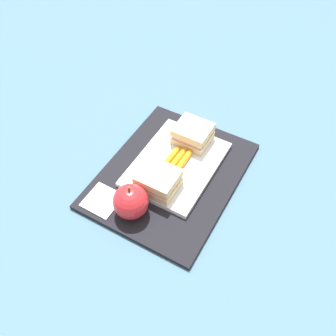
{
  "coord_description": "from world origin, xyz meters",
  "views": [
    {
      "loc": [
        0.47,
        0.26,
        0.67
      ],
      "look_at": [
        0.01,
        0.0,
        0.04
      ],
      "focal_mm": 40.92,
      "sensor_mm": 36.0,
      "label": 1
    }
  ],
  "objects_px": {
    "food_tray": "(176,164)",
    "sandwich_half_right": "(158,180)",
    "apple": "(131,202)",
    "paper_napkin": "(102,200)",
    "carrot_sticks_bundle": "(176,161)",
    "sandwich_half_left": "(193,134)"
  },
  "relations": [
    {
      "from": "food_tray",
      "to": "sandwich_half_right",
      "type": "bearing_deg",
      "value": 0.0
    },
    {
      "from": "apple",
      "to": "paper_napkin",
      "type": "xyz_separation_m",
      "value": [
        0.01,
        -0.07,
        -0.03
      ]
    },
    {
      "from": "carrot_sticks_bundle",
      "to": "apple",
      "type": "xyz_separation_m",
      "value": [
        0.15,
        -0.02,
        0.02
      ]
    },
    {
      "from": "sandwich_half_left",
      "to": "paper_napkin",
      "type": "height_order",
      "value": "sandwich_half_left"
    },
    {
      "from": "sandwich_half_left",
      "to": "apple",
      "type": "bearing_deg",
      "value": -4.92
    },
    {
      "from": "sandwich_half_right",
      "to": "carrot_sticks_bundle",
      "type": "distance_m",
      "value": 0.08
    },
    {
      "from": "food_tray",
      "to": "carrot_sticks_bundle",
      "type": "relative_size",
      "value": 2.91
    },
    {
      "from": "sandwich_half_left",
      "to": "apple",
      "type": "distance_m",
      "value": 0.23
    },
    {
      "from": "sandwich_half_left",
      "to": "apple",
      "type": "xyz_separation_m",
      "value": [
        0.23,
        -0.02,
        0.0
      ]
    },
    {
      "from": "carrot_sticks_bundle",
      "to": "sandwich_half_left",
      "type": "bearing_deg",
      "value": 179.9
    },
    {
      "from": "sandwich_half_left",
      "to": "carrot_sticks_bundle",
      "type": "relative_size",
      "value": 1.01
    },
    {
      "from": "food_tray",
      "to": "paper_napkin",
      "type": "relative_size",
      "value": 3.29
    },
    {
      "from": "sandwich_half_right",
      "to": "sandwich_half_left",
      "type": "bearing_deg",
      "value": 180.0
    },
    {
      "from": "apple",
      "to": "sandwich_half_left",
      "type": "bearing_deg",
      "value": 175.08
    },
    {
      "from": "food_tray",
      "to": "apple",
      "type": "bearing_deg",
      "value": -7.42
    },
    {
      "from": "apple",
      "to": "paper_napkin",
      "type": "distance_m",
      "value": 0.08
    },
    {
      "from": "food_tray",
      "to": "sandwich_half_right",
      "type": "height_order",
      "value": "sandwich_half_right"
    },
    {
      "from": "sandwich_half_right",
      "to": "paper_napkin",
      "type": "height_order",
      "value": "sandwich_half_right"
    },
    {
      "from": "food_tray",
      "to": "sandwich_half_right",
      "type": "xyz_separation_m",
      "value": [
        0.08,
        0.0,
        0.03
      ]
    },
    {
      "from": "food_tray",
      "to": "sandwich_half_right",
      "type": "distance_m",
      "value": 0.08
    },
    {
      "from": "food_tray",
      "to": "carrot_sticks_bundle",
      "type": "distance_m",
      "value": 0.01
    },
    {
      "from": "sandwich_half_right",
      "to": "paper_napkin",
      "type": "xyz_separation_m",
      "value": [
        0.08,
        -0.09,
        -0.03
      ]
    }
  ]
}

